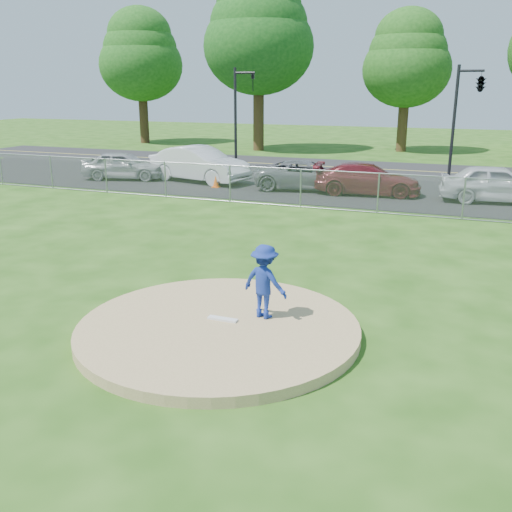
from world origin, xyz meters
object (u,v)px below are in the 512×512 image
Objects in this scene: tree_left at (259,32)px; tree_center at (407,58)px; parked_car_white at (199,164)px; pitcher at (265,281)px; traffic_signal_left at (239,108)px; parked_car_pearl at (497,184)px; parked_car_silver at (124,165)px; traffic_cone at (216,181)px; tree_far_left at (140,54)px; parked_car_darkred at (367,179)px; parked_car_gray at (306,175)px; traffic_signal_center at (478,85)px.

tree_left is 1.27× the size of tree_center.
pitcher is at bearing -136.16° from parked_car_white.
pitcher is (9.46, -21.35, -2.43)m from traffic_signal_left.
parked_car_pearl is (13.91, -6.15, -2.59)m from traffic_signal_left.
pitcher is 19.85m from parked_car_silver.
pitcher is at bearing -66.09° from traffic_signal_left.
tree_far_left is at bearing 129.73° from traffic_cone.
tree_center reaches higher than parked_car_silver.
pitcher is 15.10m from parked_car_darkred.
parked_car_gray is at bearing -79.75° from parked_car_white.
tree_left is at bearing -19.91° from parked_car_silver.
traffic_signal_center is at bearing -83.11° from parked_car_silver.
pitcher is (22.70, -32.35, -6.13)m from tree_far_left.
tree_far_left is 17.60m from traffic_signal_left.
traffic_signal_center is 1.19× the size of parked_car_gray.
pitcher is at bearing -87.08° from tree_center.
parked_car_darkred reaches higher than parked_car_gray.
tree_center reaches higher than parked_car_pearl.
parked_car_white is at bearing -112.97° from tree_center.
pitcher is 0.35× the size of parked_car_silver.
traffic_signal_center is at bearing -59.95° from parked_car_gray.
traffic_cone is at bearing -48.03° from pitcher.
pitcher is at bearing 176.77° from parked_car_darkred.
pitcher is at bearing -68.92° from tree_left.
traffic_signal_center is 1.07× the size of parked_car_white.
traffic_signal_left is (-7.76, -12.00, -3.11)m from tree_center.
tree_left is 2.24× the size of traffic_signal_left.
parked_car_silver is at bearing 113.73° from parked_car_white.
traffic_signal_left reaches higher than parked_car_white.
parked_car_gray is 1.05× the size of parked_car_pearl.
tree_center is 13.12m from traffic_signal_center.
parked_car_darkred is at bearing -35.86° from traffic_signal_left.
traffic_signal_left is 8.82m from parked_car_gray.
tree_center is 2.13× the size of parked_car_darkred.
parked_car_silver is at bearing 174.26° from traffic_cone.
parked_car_darkred is (-0.79, 15.08, -0.26)m from pitcher.
parked_car_silver is (-16.40, -6.46, -3.89)m from traffic_signal_center.
tree_center reaches higher than traffic_signal_center.
pitcher is (-3.27, -21.35, -3.68)m from traffic_signal_center.
traffic_signal_center is at bearing 32.47° from traffic_cone.
parked_car_white is (-9.22, 15.61, -0.06)m from pitcher.
tree_far_left is 20.90m from parked_car_silver.
parked_car_pearl is at bearing -71.28° from tree_center.
tree_left reaches higher than parked_car_white.
tree_left is 10.48m from traffic_signal_left.
traffic_signal_center is 1.35× the size of parked_car_silver.
traffic_signal_left is 1.00× the size of traffic_signal_center.
pitcher reaches higher than parked_car_pearl.
tree_far_left reaches higher than parked_car_silver.
traffic_signal_left is 9.38× the size of traffic_cone.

